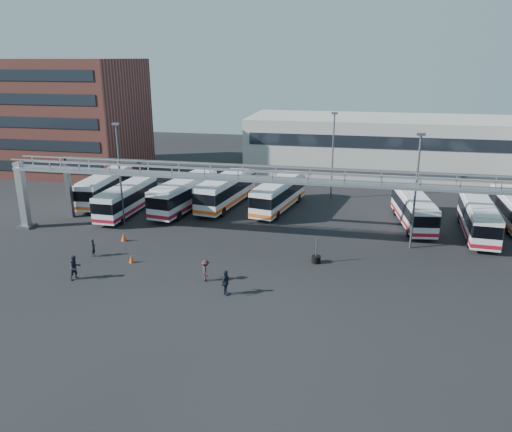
% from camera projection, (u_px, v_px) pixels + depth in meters
% --- Properties ---
extents(ground, '(140.00, 140.00, 0.00)m').
position_uv_depth(ground, '(263.00, 268.00, 40.26)').
color(ground, black).
rests_on(ground, ground).
extents(gantry, '(51.40, 5.15, 7.10)m').
position_uv_depth(gantry, '(276.00, 184.00, 44.06)').
color(gantry, '#909398').
rests_on(gantry, ground).
extents(apartment_building, '(18.00, 15.00, 16.00)m').
position_uv_depth(apartment_building, '(74.00, 116.00, 72.45)').
color(apartment_building, brown).
rests_on(apartment_building, ground).
extents(warehouse, '(42.00, 14.00, 8.00)m').
position_uv_depth(warehouse, '(395.00, 146.00, 72.11)').
color(warehouse, '#9E9E99').
rests_on(warehouse, ground).
extents(light_pole_left, '(0.70, 0.35, 10.21)m').
position_uv_depth(light_pole_left, '(120.00, 169.00, 49.11)').
color(light_pole_left, '#4C4F54').
rests_on(light_pole_left, ground).
extents(light_pole_mid, '(0.70, 0.35, 10.21)m').
position_uv_depth(light_pole_mid, '(416.00, 186.00, 42.69)').
color(light_pole_mid, '#4C4F54').
rests_on(light_pole_mid, ground).
extents(light_pole_back, '(0.70, 0.35, 10.21)m').
position_uv_depth(light_pole_back, '(333.00, 151.00, 58.24)').
color(light_pole_back, '#4C4F54').
rests_on(light_pole_back, ground).
extents(bus_0, '(3.24, 11.11, 3.33)m').
position_uv_depth(bus_0, '(105.00, 187.00, 57.92)').
color(bus_0, silver).
rests_on(bus_0, ground).
extents(bus_1, '(2.71, 10.60, 3.20)m').
position_uv_depth(bus_1, '(127.00, 198.00, 53.55)').
color(bus_1, silver).
rests_on(bus_1, ground).
extents(bus_2, '(4.37, 11.78, 3.50)m').
position_uv_depth(bus_2, '(184.00, 193.00, 54.84)').
color(bus_2, silver).
rests_on(bus_2, ground).
extents(bus_3, '(4.38, 11.84, 3.52)m').
position_uv_depth(bus_3, '(226.00, 190.00, 56.28)').
color(bus_3, silver).
rests_on(bus_3, ground).
extents(bus_4, '(4.65, 11.37, 3.37)m').
position_uv_depth(bus_4, '(279.00, 193.00, 55.00)').
color(bus_4, silver).
rests_on(bus_4, ground).
extents(bus_7, '(3.81, 10.77, 3.20)m').
position_uv_depth(bus_7, '(414.00, 208.00, 49.86)').
color(bus_7, silver).
rests_on(bus_7, ground).
extents(bus_8, '(3.14, 10.94, 3.28)m').
position_uv_depth(bus_8, '(478.00, 217.00, 46.98)').
color(bus_8, silver).
rests_on(bus_8, ground).
extents(bus_9, '(2.39, 10.12, 3.07)m').
position_uv_depth(bus_9, '(512.00, 208.00, 50.16)').
color(bus_9, silver).
rests_on(bus_9, ground).
extents(pedestrian_a, '(0.46, 0.62, 1.56)m').
position_uv_depth(pedestrian_a, '(93.00, 248.00, 42.35)').
color(pedestrian_a, black).
rests_on(pedestrian_a, ground).
extents(pedestrian_b, '(1.11, 1.18, 1.93)m').
position_uv_depth(pedestrian_b, '(75.00, 268.00, 37.88)').
color(pedestrian_b, '#26212E').
rests_on(pedestrian_b, ground).
extents(pedestrian_c, '(1.03, 1.26, 1.69)m').
position_uv_depth(pedestrian_c, '(206.00, 271.00, 37.64)').
color(pedestrian_c, '#302022').
rests_on(pedestrian_c, ground).
extents(pedestrian_d, '(0.62, 1.15, 1.87)m').
position_uv_depth(pedestrian_d, '(226.00, 283.00, 35.41)').
color(pedestrian_d, black).
rests_on(pedestrian_d, ground).
extents(cone_left, '(0.54, 0.54, 0.65)m').
position_uv_depth(cone_left, '(131.00, 259.00, 41.16)').
color(cone_left, '#DF420C').
rests_on(cone_left, ground).
extents(cone_right, '(0.58, 0.58, 0.77)m').
position_uv_depth(cone_right, '(124.00, 237.00, 45.96)').
color(cone_right, '#DF420C').
rests_on(cone_right, ground).
extents(tire_stack, '(0.75, 0.75, 2.14)m').
position_uv_depth(tire_stack, '(316.00, 259.00, 41.12)').
color(tire_stack, black).
rests_on(tire_stack, ground).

